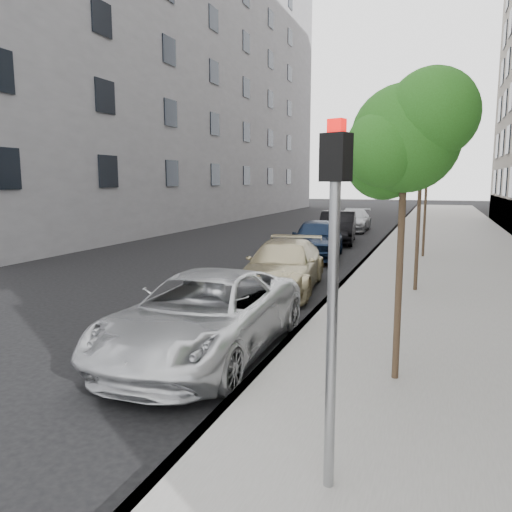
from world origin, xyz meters
The scene contains 13 objects.
ground centered at (0.00, 0.00, 0.00)m, with size 160.00×160.00×0.00m, color black.
sidewalk centered at (4.30, 24.00, 0.07)m, with size 6.40×72.00×0.14m, color gray.
curb centered at (1.18, 24.00, 0.07)m, with size 0.15×72.00×0.14m, color #9E9B93.
opposite_building centered at (-20.00, 18.00, 12.00)m, with size 18.00×70.00×24.00m, color gray.
tree_near centered at (3.23, 1.50, 3.64)m, with size 1.82×1.62×4.40m.
tree_mid centered at (3.23, 8.00, 3.56)m, with size 1.53×1.33×4.18m.
tree_far centered at (3.23, 14.50, 4.08)m, with size 1.85×1.65×4.86m.
signal_pole centered at (2.82, -1.48, 2.28)m, with size 0.29×0.25×3.45m.
minivan centered at (-0.10, 1.80, 0.72)m, with size 2.38×5.16×1.43m, color silver.
suv centered at (-0.34, 7.36, 0.69)m, with size 1.93×4.75×1.38m, color tan.
sedan_blue centered at (-0.79, 13.49, 0.79)m, with size 1.87×4.64×1.58m, color #0F1C33.
sedan_black centered at (-1.00, 18.77, 0.78)m, with size 1.65×4.72×1.56m, color black.
sedan_rear centered at (-1.23, 24.93, 0.67)m, with size 1.88×4.64×1.35m, color #A6A8AE.
Camera 1 is at (3.69, -5.89, 3.05)m, focal length 35.00 mm.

